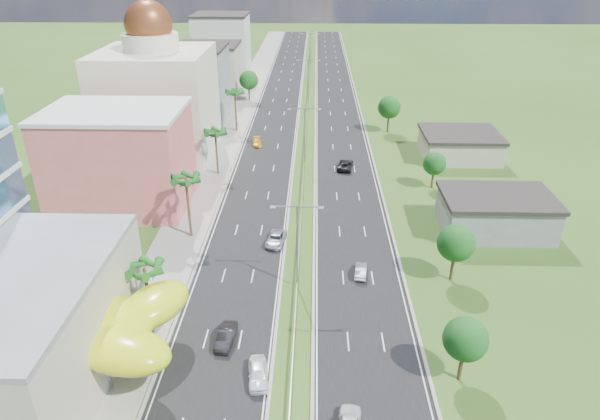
{
  "coord_description": "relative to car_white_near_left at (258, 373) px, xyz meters",
  "views": [
    {
      "loc": [
        1.89,
        -44.02,
        37.34
      ],
      "look_at": [
        0.15,
        16.75,
        7.0
      ],
      "focal_mm": 32.0,
      "sensor_mm": 36.0,
      "label": 1
    }
  ],
  "objects": [
    {
      "name": "shed_near",
      "position": [
        31.2,
        30.73,
        1.68
      ],
      "size": [
        15.0,
        10.0,
        5.0
      ],
      "primitive_type": "cube",
      "color": "slate",
      "rests_on": "ground"
    },
    {
      "name": "leafy_tree_rc",
      "position": [
        25.2,
        45.73,
        3.55
      ],
      "size": [
        3.85,
        3.85,
        6.33
      ],
      "color": "#47301C",
      "rests_on": "ground"
    },
    {
      "name": "median_guardrail",
      "position": [
        3.2,
        77.72,
        -0.2
      ],
      "size": [
        0.1,
        216.06,
        0.76
      ],
      "color": "gray",
      "rests_on": "ground"
    },
    {
      "name": "leafy_tree_rb",
      "position": [
        22.2,
        17.73,
        4.36
      ],
      "size": [
        4.55,
        4.55,
        7.47
      ],
      "color": "#47301C",
      "rests_on": "ground"
    },
    {
      "name": "lime_canopy",
      "position": [
        -16.8,
        1.72,
        4.17
      ],
      "size": [
        18.0,
        15.0,
        7.4
      ],
      "color": "#CEDE15",
      "rests_on": "ground"
    },
    {
      "name": "streetlight_median_b",
      "position": [
        3.2,
        15.73,
        5.93
      ],
      "size": [
        6.04,
        0.25,
        11.0
      ],
      "color": "gray",
      "rests_on": "ground"
    },
    {
      "name": "car_yellow_far_left",
      "position": [
        -6.74,
        66.28,
        -0.14
      ],
      "size": [
        2.35,
        4.59,
        1.28
      ],
      "primitive_type": "imported",
      "rotation": [
        0.0,
        0.0,
        0.13
      ],
      "color": "orange",
      "rests_on": "road_left"
    },
    {
      "name": "palm_tree_c",
      "position": [
        -12.3,
        27.73,
        7.68
      ],
      "size": [
        3.6,
        3.6,
        9.6
      ],
      "color": "#47301C",
      "rests_on": "ground"
    },
    {
      "name": "road_left",
      "position": [
        -4.3,
        95.73,
        -0.8
      ],
      "size": [
        11.0,
        260.0,
        0.04
      ],
      "primitive_type": "cube",
      "color": "black",
      "rests_on": "ground"
    },
    {
      "name": "car_silver_right",
      "position": [
        11.11,
        18.38,
        -0.13
      ],
      "size": [
        1.84,
        4.05,
        1.29
      ],
      "primitive_type": "imported",
      "rotation": [
        0.0,
        0.0,
        3.02
      ],
      "color": "#939499",
      "rests_on": "road_right"
    },
    {
      "name": "streetlight_median_e",
      "position": [
        3.2,
        145.73,
        5.93
      ],
      "size": [
        6.04,
        0.25,
        11.0
      ],
      "color": "gray",
      "rests_on": "ground"
    },
    {
      "name": "midrise_beige",
      "position": [
        -23.8,
        107.73,
        5.68
      ],
      "size": [
        16.0,
        15.0,
        13.0
      ],
      "primitive_type": "cube",
      "color": "#AEA790",
      "rests_on": "ground"
    },
    {
      "name": "car_dark_far_right",
      "position": [
        10.82,
        53.84,
        -0.02
      ],
      "size": [
        3.4,
        5.81,
        1.52
      ],
      "primitive_type": "imported",
      "rotation": [
        0.0,
        0.0,
        2.97
      ],
      "color": "black",
      "rests_on": "road_right"
    },
    {
      "name": "midrise_grey",
      "position": [
        -23.8,
        85.73,
        7.18
      ],
      "size": [
        16.0,
        15.0,
        16.0
      ],
      "primitive_type": "cube",
      "color": "slate",
      "rests_on": "ground"
    },
    {
      "name": "streetlight_median_c",
      "position": [
        3.2,
        55.73,
        5.93
      ],
      "size": [
        6.04,
        0.25,
        11.0
      ],
      "color": "gray",
      "rests_on": "ground"
    },
    {
      "name": "palm_tree_d",
      "position": [
        -12.3,
        50.73,
        6.72
      ],
      "size": [
        3.6,
        3.6,
        8.6
      ],
      "color": "#47301C",
      "rests_on": "ground"
    },
    {
      "name": "leafy_tree_lfar",
      "position": [
        -12.3,
        100.73,
        4.76
      ],
      "size": [
        4.9,
        4.9,
        8.05
      ],
      "color": "#47301C",
      "rests_on": "ground"
    },
    {
      "name": "sidewalk_left",
      "position": [
        -13.8,
        95.73,
        -0.76
      ],
      "size": [
        7.0,
        260.0,
        0.12
      ],
      "primitive_type": "cube",
      "color": "gray",
      "rests_on": "ground"
    },
    {
      "name": "shed_far",
      "position": [
        33.2,
        60.73,
        1.38
      ],
      "size": [
        14.0,
        12.0,
        4.4
      ],
      "primitive_type": "cube",
      "color": "#AEA790",
      "rests_on": "ground"
    },
    {
      "name": "palm_tree_b",
      "position": [
        -12.3,
        7.73,
        6.24
      ],
      "size": [
        3.6,
        3.6,
        8.1
      ],
      "color": "#47301C",
      "rests_on": "ground"
    },
    {
      "name": "leafy_tree_ra",
      "position": [
        19.2,
        0.73,
        3.96
      ],
      "size": [
        4.2,
        4.2,
        6.9
      ],
      "color": "#47301C",
      "rests_on": "ground"
    },
    {
      "name": "palm_tree_e",
      "position": [
        -12.3,
        75.73,
        7.49
      ],
      "size": [
        3.6,
        3.6,
        9.4
      ],
      "color": "#47301C",
      "rests_on": "ground"
    },
    {
      "name": "ground",
      "position": [
        3.2,
        5.73,
        -0.82
      ],
      "size": [
        500.0,
        500.0,
        0.0
      ],
      "primitive_type": "plane",
      "color": "#2D5119",
      "rests_on": "ground"
    },
    {
      "name": "streetlight_median_d",
      "position": [
        3.2,
        100.73,
        5.93
      ],
      "size": [
        6.04,
        0.25,
        11.0
      ],
      "color": "gray",
      "rests_on": "ground"
    },
    {
      "name": "leafy_tree_rd",
      "position": [
        21.2,
        75.73,
        4.76
      ],
      "size": [
        4.9,
        4.9,
        8.05
      ],
      "color": "#47301C",
      "rests_on": "ground"
    },
    {
      "name": "domed_building",
      "position": [
        -24.8,
        60.73,
        10.54
      ],
      "size": [
        20.0,
        20.0,
        28.7
      ],
      "color": "beige",
      "rests_on": "ground"
    },
    {
      "name": "car_dark_left",
      "position": [
        -3.88,
        5.26,
        -0.03
      ],
      "size": [
        1.97,
        4.66,
        1.49
      ],
      "primitive_type": "imported",
      "rotation": [
        0.0,
        0.0,
        -0.09
      ],
      "color": "black",
      "rests_on": "road_left"
    },
    {
      "name": "pink_shophouse",
      "position": [
        -24.8,
        37.73,
        6.68
      ],
      "size": [
        20.0,
        15.0,
        15.0
      ],
      "primitive_type": "cube",
      "color": "#D15D56",
      "rests_on": "ground"
    },
    {
      "name": "car_silver_mid_left",
      "position": [
        -0.09,
        25.93,
        -0.08
      ],
      "size": [
        3.04,
        5.32,
        1.4
      ],
      "primitive_type": "imported",
      "rotation": [
        0.0,
        0.0,
        -0.15
      ],
      "color": "#9A9CA2",
      "rests_on": "road_left"
    },
    {
      "name": "car_white_near_left",
      "position": [
        0.0,
        0.0,
        0.0
      ],
      "size": [
        2.41,
        4.77,
        1.56
      ],
      "primitive_type": "imported",
      "rotation": [
        0.0,
        0.0,
        0.13
      ],
      "color": "white",
      "rests_on": "road_left"
    },
    {
      "name": "road_right",
      "position": [
        10.7,
        95.73,
        -0.8
      ],
      "size": [
        11.0,
        260.0,
        0.04
      ],
      "primitive_type": "cube",
      "color": "black",
      "rests_on": "ground"
    },
    {
      "name": "midrise_white",
      "position": [
        -23.8,
        130.73,
        8.18
      ],
      "size": [
        16.0,
        15.0,
        18.0
      ],
      "primitive_type": "cube",
      "color": "silver",
      "rests_on": "ground"
    }
  ]
}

